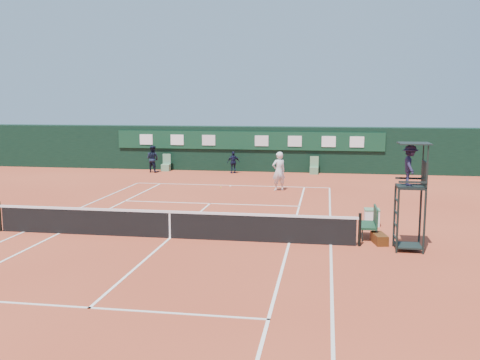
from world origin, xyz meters
name	(u,v)px	position (x,y,z in m)	size (l,w,h in m)	color
ground	(170,238)	(0.00, 0.00, 0.00)	(90.00, 90.00, 0.00)	#BE492C
court_lines	(170,238)	(0.00, 0.00, 0.01)	(11.05, 23.85, 0.01)	silver
tennis_net	(170,224)	(0.00, 0.00, 0.51)	(12.90, 0.10, 1.10)	black
back_wall	(249,148)	(0.00, 18.74, 1.51)	(40.00, 1.65, 3.00)	black
linesman_chair_left	(166,166)	(-5.50, 17.48, 0.32)	(0.55, 0.50, 1.15)	#61956C
linesman_chair_right	(314,169)	(4.50, 17.48, 0.32)	(0.55, 0.50, 1.15)	#57855C
umpire_chair	(411,174)	(7.89, -0.23, 2.46)	(0.96, 0.95, 3.42)	black
player_bench	(371,221)	(6.86, 1.14, 0.60)	(0.56, 1.20, 1.10)	#173A23
tennis_bag	(379,239)	(7.08, 0.45, 0.16)	(0.38, 0.87, 0.33)	black
cooler	(372,217)	(7.03, 3.08, 0.33)	(0.57, 0.57, 0.65)	white
tennis_ball	(221,187)	(-0.40, 10.94, 0.04)	(0.07, 0.07, 0.07)	gold
player	(279,171)	(2.80, 10.63, 1.03)	(0.75, 0.49, 2.06)	silver
ball_kid_left	(153,159)	(-6.16, 16.64, 0.90)	(0.87, 0.68, 1.79)	black
ball_kid_right	(233,162)	(-0.76, 17.03, 0.72)	(0.85, 0.35, 1.44)	black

